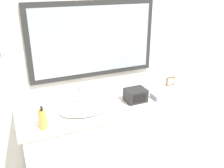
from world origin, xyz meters
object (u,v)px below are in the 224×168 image
object	(u,v)px
sink_basin	(85,108)
soap_bottle	(43,119)
appliance_box	(136,95)
picture_frame	(170,81)

from	to	relation	value
sink_basin	soap_bottle	distance (m)	0.42
appliance_box	soap_bottle	bearing A→B (deg)	-171.63
appliance_box	picture_frame	world-z (taller)	appliance_box
soap_bottle	picture_frame	distance (m)	1.46
sink_basin	picture_frame	distance (m)	1.05
soap_bottle	picture_frame	size ratio (longest dim) A/B	1.88
sink_basin	appliance_box	distance (m)	0.50
sink_basin	picture_frame	size ratio (longest dim) A/B	4.41
picture_frame	sink_basin	bearing A→B (deg)	-171.27
sink_basin	picture_frame	xyz separation A→B (m)	(1.04, 0.16, 0.03)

